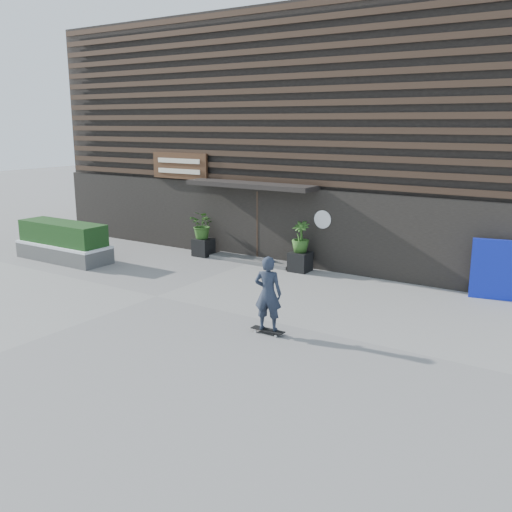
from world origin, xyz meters
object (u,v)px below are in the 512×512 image
Objects in this scene: planter_pot_right at (300,262)px; blue_tarp at (505,271)px; raised_bed at (64,253)px; skateboarder at (268,294)px; planter_pot_left at (203,247)px.

blue_tarp is (5.83, 0.30, 0.49)m from planter_pot_right.
blue_tarp is at bearing 14.29° from raised_bed.
blue_tarp is at bearing 2.95° from planter_pot_right.
skateboarder reaches higher than planter_pot_right.
blue_tarp reaches higher than planter_pot_left.
planter_pot_right is 0.17× the size of raised_bed.
planter_pot_left is 7.77m from skateboarder.
planter_pot_left is 4.64m from raised_bed.
raised_bed is at bearing -178.35° from blue_tarp.
raised_bed is 9.58m from skateboarder.
planter_pot_left reaches higher than raised_bed.
planter_pot_right reaches higher than raised_bed.
skateboarder is at bearing -137.79° from blue_tarp.
skateboarder is (-3.80, -5.40, 0.12)m from blue_tarp.
planter_pot_right is 7.91m from raised_bed.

